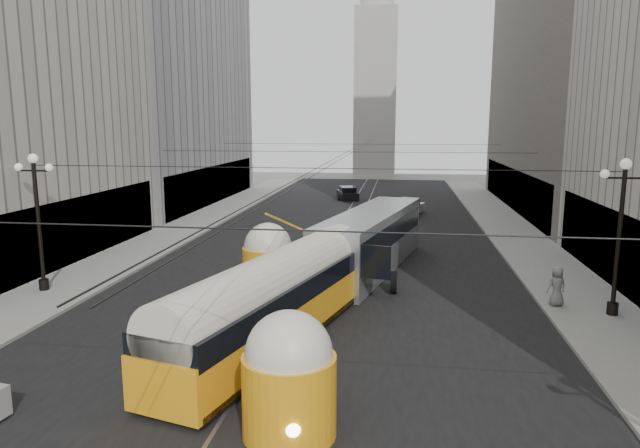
% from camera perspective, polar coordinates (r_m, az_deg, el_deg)
% --- Properties ---
extents(road, '(20.00, 85.00, 0.02)m').
position_cam_1_polar(road, '(39.28, 2.22, -1.51)').
color(road, black).
rests_on(road, ground).
extents(sidewalk_left, '(4.00, 72.00, 0.15)m').
position_cam_1_polar(sidewalk_left, '(45.37, -12.57, -0.08)').
color(sidewalk_left, gray).
rests_on(sidewalk_left, ground).
extents(sidewalk_right, '(4.00, 72.00, 0.15)m').
position_cam_1_polar(sidewalk_right, '(43.28, 18.72, -0.86)').
color(sidewalk_right, gray).
rests_on(sidewalk_right, ground).
extents(rail_left, '(0.12, 85.00, 0.04)m').
position_cam_1_polar(rail_left, '(39.36, 1.13, -1.48)').
color(rail_left, gray).
rests_on(rail_left, ground).
extents(rail_right, '(0.12, 85.00, 0.04)m').
position_cam_1_polar(rail_right, '(39.21, 3.31, -1.54)').
color(rail_right, gray).
rests_on(rail_right, ground).
extents(building_left_far, '(12.60, 28.60, 28.60)m').
position_cam_1_polar(building_left_far, '(59.19, -16.45, 15.91)').
color(building_left_far, '#999999').
rests_on(building_left_far, ground).
extents(building_right_far, '(12.60, 32.60, 32.60)m').
position_cam_1_polar(building_right_far, '(56.78, 25.72, 17.65)').
color(building_right_far, '#514C47').
rests_on(building_right_far, ground).
extents(distant_tower, '(6.00, 6.00, 31.36)m').
position_cam_1_polar(distant_tower, '(86.16, 5.61, 14.74)').
color(distant_tower, '#B2AFA8').
rests_on(distant_tower, ground).
extents(lamppost_left_mid, '(1.86, 0.44, 6.37)m').
position_cam_1_polar(lamppost_left_mid, '(29.22, -26.38, 0.88)').
color(lamppost_left_mid, black).
rests_on(lamppost_left_mid, sidewalk_left).
extents(lamppost_right_mid, '(1.86, 0.44, 6.37)m').
position_cam_1_polar(lamppost_right_mid, '(25.68, 27.80, -0.37)').
color(lamppost_right_mid, black).
rests_on(lamppost_right_mid, sidewalk_right).
extents(catenary, '(25.00, 72.00, 0.23)m').
position_cam_1_polar(catenary, '(37.52, 2.30, 7.01)').
color(catenary, black).
rests_on(catenary, ground).
extents(streetcar, '(5.82, 14.79, 3.33)m').
position_cam_1_polar(streetcar, '(20.82, -4.48, -7.44)').
color(streetcar, orange).
rests_on(streetcar, ground).
extents(city_bus, '(5.42, 13.01, 3.20)m').
position_cam_1_polar(city_bus, '(30.88, 5.10, -1.41)').
color(city_bus, '#979B9C').
rests_on(city_bus, ground).
extents(sedan_white_far, '(3.29, 4.80, 1.40)m').
position_cam_1_polar(sedan_white_far, '(50.06, 8.66, 1.63)').
color(sedan_white_far, silver).
rests_on(sedan_white_far, ground).
extents(sedan_dark_far, '(2.72, 4.41, 1.30)m').
position_cam_1_polar(sedan_dark_far, '(59.96, 2.77, 3.07)').
color(sedan_dark_far, black).
rests_on(sedan_dark_far, ground).
extents(pedestrian_sidewalk_right, '(0.96, 0.76, 1.71)m').
position_cam_1_polar(pedestrian_sidewalk_right, '(26.50, 22.60, -5.76)').
color(pedestrian_sidewalk_right, slate).
rests_on(pedestrian_sidewalk_right, sidewalk_right).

